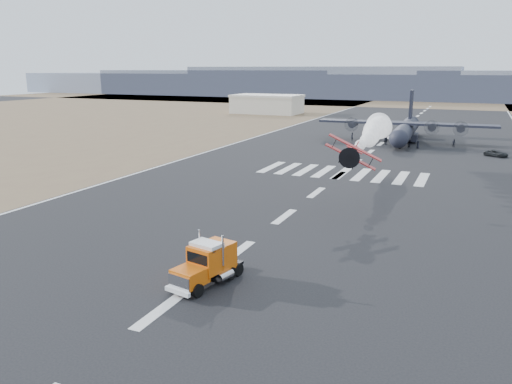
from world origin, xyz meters
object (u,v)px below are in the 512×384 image
Objects in this scene: crew_c at (363,139)px; crew_e at (418,145)px; crew_f at (410,143)px; crew_h at (454,143)px; aerobatic_biplane at (352,153)px; transport_aircraft at (406,129)px; support_vehicle at (496,153)px; crew_a at (396,140)px; crew_b at (386,139)px; crew_g at (352,137)px; hangar_left at (267,104)px; semi_truck at (208,263)px; crew_d at (386,141)px.

crew_c is 1.12× the size of crew_e.
crew_h is at bearing -92.13° from crew_f.
transport_aircraft is (-1.79, 60.99, -3.95)m from aerobatic_biplane.
crew_a reaches higher than support_vehicle.
crew_b is (-5.40, 56.86, -5.84)m from aerobatic_biplane.
crew_g is (-9.88, 1.28, 0.01)m from crew_a.
hangar_left is 4.16× the size of aerobatic_biplane.
hangar_left reaches higher than crew_a.
crew_g is (-7.77, 81.51, -0.72)m from semi_truck.
crew_g reaches higher than crew_e.
crew_f is (0.20, 52.80, -5.99)m from aerobatic_biplane.
hangar_left reaches higher than crew_f.
transport_aircraft reaches higher than crew_g.
crew_f is at bearing 67.13° from crew_h.
crew_b reaches higher than crew_h.
crew_d is at bearing 102.33° from support_vehicle.
crew_g is (-11.28, -3.17, -1.94)m from transport_aircraft.
hangar_left reaches higher than crew_e.
semi_truck is at bearing -106.17° from aerobatic_biplane.
crew_h is at bearing 77.81° from aerobatic_biplane.
crew_e is at bearing 78.92° from crew_h.
crew_b is (-0.10, 80.55, -0.67)m from semi_truck.
crew_h is at bearing -23.10° from transport_aircraft.
transport_aircraft reaches higher than crew_c.
support_vehicle is at bearing -38.85° from transport_aircraft.
crew_a is (-1.40, -4.45, -1.95)m from transport_aircraft.
semi_truck is at bearing 16.71° from crew_g.
aerobatic_biplane reaches higher than crew_f.
transport_aircraft reaches higher than crew_h.
crew_g reaches higher than crew_c.
aerobatic_biplane is at bearing -169.20° from support_vehicle.
crew_g is at bearing -64.99° from crew_d.
crew_h is (13.45, 2.85, -0.00)m from crew_d.
crew_b is 1.20× the size of crew_e.
crew_a is 0.99× the size of crew_g.
semi_truck is 1.27× the size of aerobatic_biplane.
transport_aircraft is 11.37m from crew_h.
support_vehicle is (74.55, -68.72, -2.81)m from hangar_left.
hangar_left is 15.31× the size of crew_d.
crew_a is 1.13× the size of crew_e.
crew_g is (-8.27, 3.69, 0.09)m from crew_d.
transport_aircraft reaches higher than support_vehicle.
hangar_left is 88.05m from crew_e.
semi_truck is (52.78, -139.78, -1.80)m from hangar_left.
crew_a reaches higher than crew_h.
crew_h is at bearing -41.53° from hangar_left.
crew_f is 0.88× the size of crew_g.
hangar_left reaches higher than semi_truck.
crew_c is 12.26m from crew_e.
transport_aircraft is at bearing -139.28° from crew_c.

